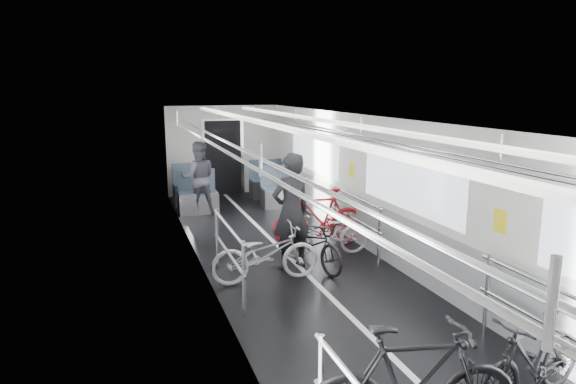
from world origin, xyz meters
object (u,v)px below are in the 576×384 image
object	(u,v)px
bike_right_near	(532,359)
person_seated	(198,178)
bike_left_far	(265,254)
bike_aisle	(312,243)
bike_right_mid	(327,234)
person_standing	(291,211)
bike_right_far	(320,217)

from	to	relation	value
bike_right_near	person_seated	world-z (taller)	person_seated
bike_left_far	bike_right_near	bearing A→B (deg)	-157.93
bike_aisle	person_seated	bearing A→B (deg)	90.20
bike_right_mid	person_standing	xyz separation A→B (m)	(-0.76, -0.34, 0.53)
bike_right_mid	person_seated	distance (m)	4.15
bike_left_far	bike_right_mid	world-z (taller)	bike_left_far
bike_right_mid	bike_right_far	bearing A→B (deg)	169.11
person_seated	bike_left_far	bearing A→B (deg)	97.74
bike_right_near	bike_aisle	size ratio (longest dim) A/B	0.96
person_standing	person_seated	size ratio (longest dim) A/B	1.12
bike_right_far	bike_aisle	xyz separation A→B (m)	(-0.57, -1.10, -0.12)
bike_right_far	person_standing	world-z (taller)	person_standing
bike_left_far	person_standing	size ratio (longest dim) A/B	0.88
bike_left_far	person_standing	bearing A→B (deg)	-50.85
person_standing	bike_right_far	bearing A→B (deg)	-145.47
bike_right_far	person_seated	size ratio (longest dim) A/B	1.05
bike_left_far	person_seated	size ratio (longest dim) A/B	0.98
bike_left_far	bike_right_far	xyz separation A→B (m)	(1.45, 1.44, 0.10)
person_seated	bike_right_far	bearing A→B (deg)	123.17
bike_right_mid	bike_right_far	size ratio (longest dim) A/B	0.89
bike_right_mid	person_seated	world-z (taller)	person_seated
bike_right_far	person_standing	distance (m)	1.40
bike_right_near	bike_right_far	distance (m)	5.16
bike_left_far	bike_aisle	world-z (taller)	bike_left_far
person_standing	bike_right_near	bearing A→B (deg)	88.69
bike_right_mid	bike_aisle	size ratio (longest dim) A/B	1.01
bike_right_near	bike_right_mid	world-z (taller)	bike_right_near
bike_left_far	bike_aisle	size ratio (longest dim) A/B	1.06
bike_aisle	bike_right_far	bearing A→B (deg)	47.41
bike_left_far	bike_right_far	distance (m)	2.05
person_standing	bike_right_mid	bearing A→B (deg)	-169.87
bike_right_far	bike_aisle	distance (m)	1.24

